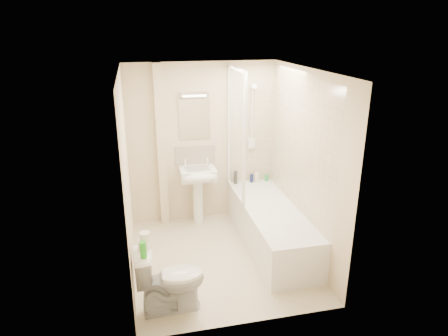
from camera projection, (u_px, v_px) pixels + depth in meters
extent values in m
plane|color=beige|center=(220.00, 258.00, 5.22)|extent=(2.50, 2.50, 0.00)
cube|color=beige|center=(202.00, 144.00, 5.97)|extent=(2.20, 0.02, 2.40)
cube|color=beige|center=(127.00, 179.00, 4.59)|extent=(0.02, 2.50, 2.40)
cube|color=beige|center=(305.00, 165.00, 5.05)|extent=(0.02, 2.50, 2.40)
cube|color=white|center=(220.00, 70.00, 4.42)|extent=(2.20, 2.50, 0.02)
cube|color=beige|center=(251.00, 127.00, 6.04)|extent=(0.70, 0.01, 1.75)
cube|color=beige|center=(299.00, 144.00, 5.15)|extent=(0.01, 2.10, 1.75)
cube|color=beige|center=(161.00, 147.00, 5.78)|extent=(0.12, 0.12, 2.40)
cube|color=beige|center=(195.00, 155.00, 5.99)|extent=(0.60, 0.02, 0.30)
cube|color=white|center=(194.00, 119.00, 5.81)|extent=(0.46, 0.01, 0.60)
cube|color=silver|center=(194.00, 94.00, 5.66)|extent=(0.42, 0.07, 0.07)
cube|color=white|center=(271.00, 226.00, 5.47)|extent=(0.70, 2.10, 0.55)
cube|color=white|center=(271.00, 211.00, 5.40)|extent=(0.56, 1.96, 0.05)
cube|color=white|center=(236.00, 133.00, 5.55)|extent=(0.01, 0.90, 1.80)
cube|color=white|center=(229.00, 126.00, 5.95)|extent=(0.04, 0.04, 1.80)
cube|color=white|center=(245.00, 142.00, 5.14)|extent=(0.04, 0.04, 1.80)
cube|color=white|center=(237.00, 69.00, 5.26)|extent=(0.04, 0.90, 0.04)
cube|color=white|center=(235.00, 192.00, 5.85)|extent=(0.04, 0.90, 0.03)
cylinder|color=white|center=(252.00, 119.00, 5.97)|extent=(0.02, 0.02, 0.90)
cylinder|color=white|center=(251.00, 148.00, 6.13)|extent=(0.05, 0.05, 0.02)
cylinder|color=white|center=(253.00, 89.00, 5.82)|extent=(0.05, 0.05, 0.02)
cylinder|color=white|center=(254.00, 87.00, 5.75)|extent=(0.08, 0.11, 0.11)
cube|color=white|center=(251.00, 143.00, 6.10)|extent=(0.10, 0.05, 0.14)
cylinder|color=white|center=(251.00, 116.00, 5.93)|extent=(0.01, 0.13, 0.84)
cylinder|color=white|center=(198.00, 201.00, 6.07)|extent=(0.15, 0.15, 0.70)
cube|color=white|center=(198.00, 174.00, 5.89)|extent=(0.52, 0.40, 0.16)
ellipsoid|color=white|center=(200.00, 178.00, 5.74)|extent=(0.52, 0.22, 0.16)
cube|color=silver|center=(198.00, 170.00, 5.87)|extent=(0.36, 0.26, 0.04)
cylinder|color=white|center=(185.00, 164.00, 5.92)|extent=(0.03, 0.03, 0.10)
cylinder|color=white|center=(208.00, 162.00, 5.99)|extent=(0.03, 0.03, 0.10)
sphere|color=white|center=(185.00, 160.00, 5.90)|extent=(0.04, 0.04, 0.04)
sphere|color=white|center=(208.00, 159.00, 5.97)|extent=(0.04, 0.04, 0.04)
cylinder|color=black|center=(236.00, 177.00, 6.17)|extent=(0.06, 0.06, 0.20)
cylinder|color=navy|center=(252.00, 178.00, 6.24)|extent=(0.05, 0.05, 0.13)
cylinder|color=beige|center=(256.00, 177.00, 6.25)|extent=(0.06, 0.06, 0.15)
cylinder|color=silver|center=(257.00, 177.00, 6.25)|extent=(0.05, 0.05, 0.15)
cylinder|color=green|center=(266.00, 178.00, 6.29)|extent=(0.06, 0.06, 0.10)
imported|color=white|center=(170.00, 279.00, 4.17)|extent=(0.46, 0.74, 0.73)
cylinder|color=white|center=(144.00, 245.00, 4.03)|extent=(0.12, 0.12, 0.09)
cylinder|color=white|center=(145.00, 237.00, 4.01)|extent=(0.10, 0.10, 0.09)
cylinder|color=green|center=(143.00, 250.00, 3.87)|extent=(0.06, 0.06, 0.17)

